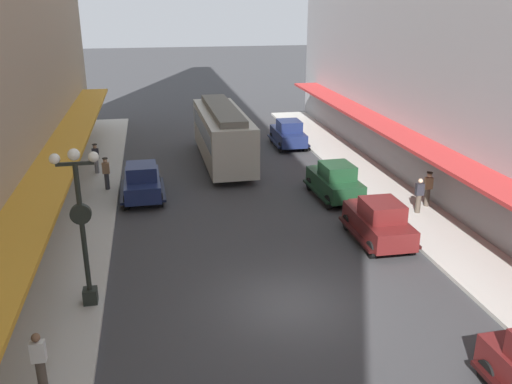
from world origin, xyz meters
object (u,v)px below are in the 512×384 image
object	(u,v)px
pedestrian_1	(428,189)
fire_hydrant	(396,209)
parked_car_2	(379,220)
pedestrian_2	(96,158)
pedestrian_3	(40,361)
parked_car_4	(335,180)
parked_car_1	(142,181)
parked_car_3	(288,133)
streetcar	(223,132)
pedestrian_0	(419,195)
lamp_post_with_clock	(82,222)
pedestrian_4	(106,173)

from	to	relation	value
pedestrian_1	fire_hydrant	bearing A→B (deg)	-151.56
parked_car_2	pedestrian_2	world-z (taller)	parked_car_2
fire_hydrant	pedestrian_3	size ratio (longest dim) A/B	0.50
parked_car_4	pedestrian_2	size ratio (longest dim) A/B	2.58
pedestrian_2	parked_car_1	bearing A→B (deg)	-59.51
parked_car_3	streetcar	distance (m)	5.73
pedestrian_1	streetcar	bearing A→B (deg)	132.15
pedestrian_0	fire_hydrant	bearing A→B (deg)	-161.59
parked_car_4	pedestrian_3	bearing A→B (deg)	-134.07
parked_car_2	parked_car_3	xyz separation A→B (m)	(0.10, 15.33, 0.00)
pedestrian_3	parked_car_1	bearing A→B (deg)	80.09
parked_car_2	pedestrian_1	world-z (taller)	parked_car_2
streetcar	pedestrian_0	bearing A→B (deg)	-52.75
pedestrian_3	parked_car_4	bearing A→B (deg)	45.93
parked_car_2	pedestrian_3	distance (m)	13.79
parked_car_1	parked_car_4	bearing A→B (deg)	-10.40
lamp_post_with_clock	pedestrian_1	xyz separation A→B (m)	(14.85, 5.94, -1.97)
parked_car_1	fire_hydrant	bearing A→B (deg)	-24.70
pedestrian_4	pedestrian_3	bearing A→B (deg)	-92.37
lamp_post_with_clock	fire_hydrant	xyz separation A→B (m)	(12.75, 4.81, -2.42)
parked_car_2	pedestrian_4	xyz separation A→B (m)	(-11.27, 8.38, 0.07)
lamp_post_with_clock	pedestrian_3	distance (m)	4.58
pedestrian_0	pedestrian_4	xyz separation A→B (m)	(-14.20, 6.06, 0.02)
parked_car_4	pedestrian_3	xyz separation A→B (m)	(-11.84, -12.23, 0.05)
parked_car_4	streetcar	distance (m)	8.52
parked_car_2	parked_car_1	bearing A→B (deg)	143.52
parked_car_1	pedestrian_3	world-z (taller)	parked_car_1
pedestrian_4	parked_car_2	bearing A→B (deg)	-36.65
parked_car_2	parked_car_4	size ratio (longest dim) A/B	0.99
fire_hydrant	pedestrian_4	size ratio (longest dim) A/B	0.49
pedestrian_0	pedestrian_1	xyz separation A→B (m)	(0.81, 0.71, 0.02)
parked_car_1	parked_car_4	world-z (taller)	same
fire_hydrant	parked_car_3	bearing A→B (deg)	96.55
parked_car_3	parked_car_4	xyz separation A→B (m)	(-0.16, -10.06, 0.00)
parked_car_1	fire_hydrant	xyz separation A→B (m)	(11.11, -5.11, -0.38)
pedestrian_1	pedestrian_2	size ratio (longest dim) A/B	1.00
lamp_post_with_clock	pedestrian_1	bearing A→B (deg)	21.81
parked_car_4	lamp_post_with_clock	size ratio (longest dim) A/B	0.84
pedestrian_4	pedestrian_0	bearing A→B (deg)	-23.12
streetcar	pedestrian_2	bearing A→B (deg)	-172.00
parked_car_4	pedestrian_3	distance (m)	17.02
parked_car_2	parked_car_4	bearing A→B (deg)	90.68
parked_car_3	pedestrian_1	distance (m)	12.83
lamp_post_with_clock	pedestrian_3	bearing A→B (deg)	-101.16
parked_car_2	pedestrian_0	size ratio (longest dim) A/B	2.60
parked_car_1	streetcar	distance (m)	7.24
parked_car_4	pedestrian_0	distance (m)	4.21
parked_car_1	pedestrian_3	bearing A→B (deg)	-99.91
parked_car_3	pedestrian_1	world-z (taller)	parked_car_3
parked_car_4	pedestrian_1	bearing A→B (deg)	-30.52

